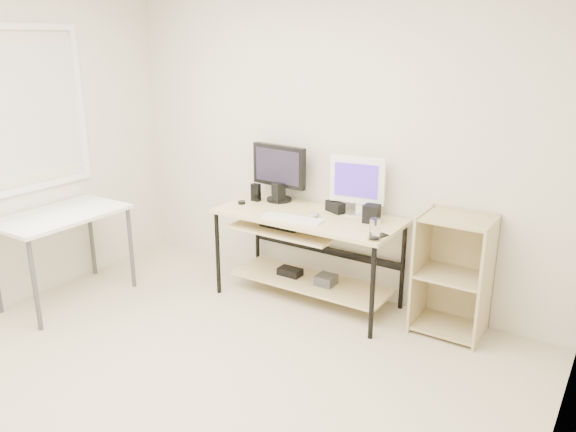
{
  "coord_description": "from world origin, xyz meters",
  "views": [
    {
      "loc": [
        2.18,
        -2.0,
        2.09
      ],
      "look_at": [
        0.04,
        1.3,
        0.84
      ],
      "focal_mm": 35.0,
      "sensor_mm": 36.0,
      "label": 1
    }
  ],
  "objects_px": {
    "shelf_unit": "(454,273)",
    "white_imac": "(357,182)",
    "audio_controller": "(256,192)",
    "desk": "(305,239)",
    "side_table": "(62,223)",
    "black_monitor": "(279,169)"
  },
  "relations": [
    {
      "from": "shelf_unit",
      "to": "white_imac",
      "type": "relative_size",
      "value": 1.92
    },
    {
      "from": "shelf_unit",
      "to": "audio_controller",
      "type": "bearing_deg",
      "value": -177.49
    },
    {
      "from": "desk",
      "to": "white_imac",
      "type": "xyz_separation_m",
      "value": [
        0.35,
        0.2,
        0.48
      ]
    },
    {
      "from": "side_table",
      "to": "white_imac",
      "type": "bearing_deg",
      "value": 32.16
    },
    {
      "from": "desk",
      "to": "side_table",
      "type": "distance_m",
      "value": 1.97
    },
    {
      "from": "shelf_unit",
      "to": "audio_controller",
      "type": "height_order",
      "value": "audio_controller"
    },
    {
      "from": "side_table",
      "to": "audio_controller",
      "type": "xyz_separation_m",
      "value": [
        1.1,
        1.14,
        0.16
      ]
    },
    {
      "from": "side_table",
      "to": "shelf_unit",
      "type": "distance_m",
      "value": 3.09
    },
    {
      "from": "black_monitor",
      "to": "white_imac",
      "type": "relative_size",
      "value": 1.13
    },
    {
      "from": "side_table",
      "to": "white_imac",
      "type": "distance_m",
      "value": 2.39
    },
    {
      "from": "desk",
      "to": "shelf_unit",
      "type": "distance_m",
      "value": 1.19
    },
    {
      "from": "audio_controller",
      "to": "shelf_unit",
      "type": "bearing_deg",
      "value": 0.89
    },
    {
      "from": "desk",
      "to": "side_table",
      "type": "height_order",
      "value": "same"
    },
    {
      "from": "side_table",
      "to": "shelf_unit",
      "type": "bearing_deg",
      "value": 23.33
    },
    {
      "from": "black_monitor",
      "to": "white_imac",
      "type": "height_order",
      "value": "black_monitor"
    },
    {
      "from": "white_imac",
      "to": "audio_controller",
      "type": "bearing_deg",
      "value": 178.69
    },
    {
      "from": "white_imac",
      "to": "audio_controller",
      "type": "relative_size",
      "value": 3.07
    },
    {
      "from": "black_monitor",
      "to": "audio_controller",
      "type": "bearing_deg",
      "value": -139.94
    },
    {
      "from": "shelf_unit",
      "to": "black_monitor",
      "type": "xyz_separation_m",
      "value": [
        -1.56,
        0.04,
        0.57
      ]
    },
    {
      "from": "black_monitor",
      "to": "audio_controller",
      "type": "relative_size",
      "value": 3.48
    },
    {
      "from": "desk",
      "to": "audio_controller",
      "type": "height_order",
      "value": "audio_controller"
    },
    {
      "from": "side_table",
      "to": "shelf_unit",
      "type": "relative_size",
      "value": 1.11
    }
  ]
}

